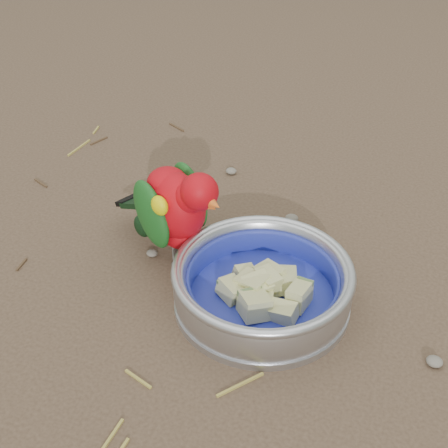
% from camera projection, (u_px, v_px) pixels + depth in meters
% --- Properties ---
extents(ground, '(60.00, 60.00, 0.00)m').
position_uv_depth(ground, '(260.00, 279.00, 0.84)').
color(ground, brown).
extents(food_bowl, '(0.22, 0.22, 0.02)m').
position_uv_depth(food_bowl, '(262.00, 299.00, 0.79)').
color(food_bowl, '#B2B2BA').
rests_on(food_bowl, ground).
extents(bowl_wall, '(0.22, 0.22, 0.04)m').
position_uv_depth(bowl_wall, '(263.00, 282.00, 0.78)').
color(bowl_wall, '#B2B2BA').
rests_on(bowl_wall, food_bowl).
extents(fruit_wedges, '(0.13, 0.13, 0.03)m').
position_uv_depth(fruit_wedges, '(262.00, 286.00, 0.78)').
color(fruit_wedges, '#C4C27E').
rests_on(fruit_wedges, food_bowl).
extents(lory_parrot, '(0.21, 0.16, 0.15)m').
position_uv_depth(lory_parrot, '(177.00, 215.00, 0.83)').
color(lory_parrot, '#B5070F').
rests_on(lory_parrot, ground).
extents(ground_debris, '(0.90, 0.80, 0.01)m').
position_uv_depth(ground_debris, '(284.00, 272.00, 0.84)').
color(ground_debris, '#A79441').
rests_on(ground_debris, ground).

